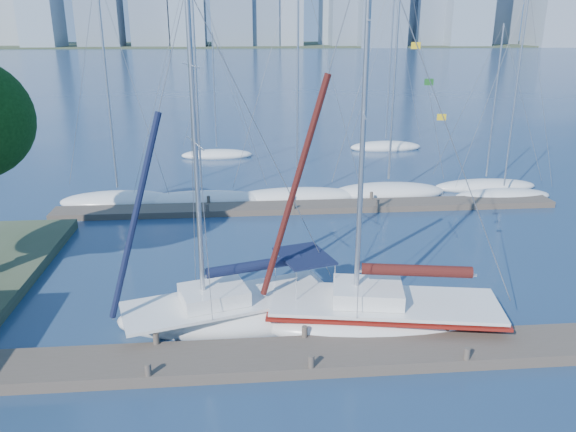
{
  "coord_description": "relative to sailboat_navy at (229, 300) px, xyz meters",
  "views": [
    {
      "loc": [
        -2.04,
        -15.84,
        10.5
      ],
      "look_at": [
        -0.3,
        4.0,
        3.73
      ],
      "focal_mm": 35.0,
      "sensor_mm": 36.0,
      "label": 1
    }
  ],
  "objects": [
    {
      "name": "ground",
      "position": [
        2.57,
        -2.83,
        -0.94
      ],
      "size": [
        700.0,
        700.0,
        0.0
      ],
      "primitive_type": "plane",
      "color": "navy",
      "rests_on": "ground"
    },
    {
      "name": "near_dock",
      "position": [
        2.57,
        -2.83,
        -0.74
      ],
      "size": [
        26.0,
        2.0,
        0.4
      ],
      "primitive_type": "cube",
      "color": "brown",
      "rests_on": "ground"
    },
    {
      "name": "far_dock",
      "position": [
        4.57,
        13.17,
        -0.76
      ],
      "size": [
        30.0,
        1.8,
        0.36
      ],
      "primitive_type": "cube",
      "color": "brown",
      "rests_on": "ground"
    },
    {
      "name": "far_shore",
      "position": [
        2.57,
        317.17,
        -0.94
      ],
      "size": [
        800.0,
        100.0,
        1.5
      ],
      "primitive_type": "cube",
      "color": "#38472D",
      "rests_on": "ground"
    },
    {
      "name": "sailboat_navy",
      "position": [
        0.0,
        0.0,
        0.0
      ],
      "size": [
        8.71,
        4.96,
        12.25
      ],
      "rotation": [
        0.0,
        0.0,
        0.29
      ],
      "color": "white",
      "rests_on": "ground"
    },
    {
      "name": "sailboat_maroon",
      "position": [
        5.59,
        -0.76,
        0.11
      ],
      "size": [
        9.22,
        4.37,
        13.98
      ],
      "rotation": [
        0.0,
        0.0,
        -0.17
      ],
      "color": "white",
      "rests_on": "ground"
    },
    {
      "name": "bg_boat_0",
      "position": [
        -7.02,
        15.27,
        -0.65
      ],
      "size": [
        7.5,
        5.08,
        13.79
      ],
      "rotation": [
        0.0,
        0.0,
        -0.41
      ],
      "color": "white",
      "rests_on": "ground"
    },
    {
      "name": "bg_boat_1",
      "position": [
        -1.88,
        15.11,
        -0.68
      ],
      "size": [
        8.43,
        3.39,
        14.44
      ],
      "rotation": [
        0.0,
        0.0,
        0.15
      ],
      "color": "white",
      "rests_on": "ground"
    },
    {
      "name": "bg_boat_2",
      "position": [
        4.09,
        15.33,
        -0.67
      ],
      "size": [
        8.21,
        2.58,
        14.79
      ],
      "rotation": [
        0.0,
        0.0,
        0.05
      ],
      "color": "white",
      "rests_on": "ground"
    },
    {
      "name": "bg_boat_3",
      "position": [
        10.05,
        15.66,
        -0.63
      ],
      "size": [
        7.5,
        2.73,
        15.59
      ],
      "rotation": [
        0.0,
        0.0,
        0.03
      ],
      "color": "white",
      "rests_on": "ground"
    },
    {
      "name": "bg_boat_4",
      "position": [
        17.03,
        16.64,
        -0.72
      ],
      "size": [
        7.26,
        4.08,
        10.96
      ],
      "rotation": [
        0.0,
        0.0,
        -0.32
      ],
      "color": "white",
      "rests_on": "ground"
    },
    {
      "name": "bg_boat_5",
      "position": [
        17.21,
        14.36,
        -0.7
      ],
      "size": [
        6.32,
        2.29,
        12.9
      ],
      "rotation": [
        0.0,
        0.0,
        -0.06
      ],
      "color": "white",
      "rests_on": "ground"
    },
    {
      "name": "bg_boat_6",
      "position": [
        -1.39,
        28.07,
        -0.72
      ],
      "size": [
        6.25,
        3.48,
        10.34
      ],
      "rotation": [
        0.0,
        0.0,
        -0.27
      ],
      "color": "white",
      "rests_on": "ground"
    },
    {
      "name": "bg_boat_7",
      "position": [
        13.55,
        29.9,
        -0.67
      ],
      "size": [
        6.46,
        2.45,
        13.37
      ],
      "rotation": [
        0.0,
        0.0,
        0.04
      ],
      "color": "white",
      "rests_on": "ground"
    }
  ]
}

